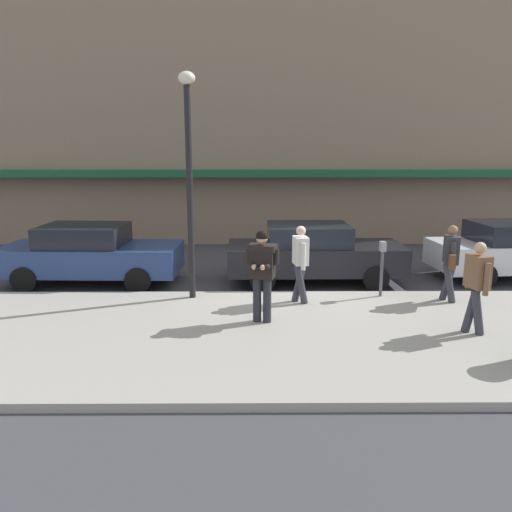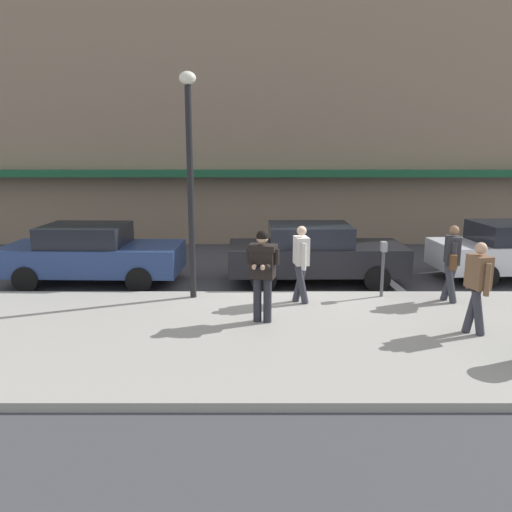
% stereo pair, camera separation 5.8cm
% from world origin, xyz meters
% --- Properties ---
extents(ground_plane, '(80.00, 80.00, 0.00)m').
position_xyz_m(ground_plane, '(0.00, 0.00, 0.00)').
color(ground_plane, '#3D3D42').
extents(sidewalk, '(32.00, 5.30, 0.14)m').
position_xyz_m(sidewalk, '(1.00, -2.85, 0.07)').
color(sidewalk, '#99968E').
rests_on(sidewalk, ground).
extents(curb_paint_line, '(28.00, 0.12, 0.01)m').
position_xyz_m(curb_paint_line, '(1.00, 0.05, 0.00)').
color(curb_paint_line, silver).
rests_on(curb_paint_line, ground).
extents(storefront_facade, '(28.00, 4.70, 15.34)m').
position_xyz_m(storefront_facade, '(1.00, 8.49, 7.65)').
color(storefront_facade, '#84705B').
rests_on(storefront_facade, ground).
extents(parked_sedan_near, '(4.55, 2.03, 1.54)m').
position_xyz_m(parked_sedan_near, '(-4.96, 1.06, 0.79)').
color(parked_sedan_near, navy).
rests_on(parked_sedan_near, ground).
extents(parked_sedan_mid, '(4.53, 1.98, 1.54)m').
position_xyz_m(parked_sedan_mid, '(0.81, 1.13, 0.79)').
color(parked_sedan_mid, black).
rests_on(parked_sedan_mid, ground).
extents(man_texting_on_phone, '(0.63, 0.64, 1.81)m').
position_xyz_m(man_texting_on_phone, '(-0.59, -2.31, 1.25)').
color(man_texting_on_phone, '#23232B').
rests_on(man_texting_on_phone, sidewalk).
extents(pedestrian_in_light_coat, '(0.37, 0.60, 1.70)m').
position_xyz_m(pedestrian_in_light_coat, '(0.26, -1.06, 1.11)').
color(pedestrian_in_light_coat, '#33333D').
rests_on(pedestrian_in_light_coat, sidewalk).
extents(pedestrian_with_bag, '(0.39, 0.71, 1.70)m').
position_xyz_m(pedestrian_with_bag, '(3.53, -1.00, 1.11)').
color(pedestrian_with_bag, '#33333D').
rests_on(pedestrian_with_bag, sidewalk).
extents(pedestrian_dark_coat, '(0.39, 0.59, 1.70)m').
position_xyz_m(pedestrian_dark_coat, '(3.25, -2.95, 1.11)').
color(pedestrian_dark_coat, '#33333D').
rests_on(pedestrian_dark_coat, sidewalk).
extents(street_lamp_post, '(0.36, 0.36, 4.88)m').
position_xyz_m(street_lamp_post, '(-2.14, -0.65, 3.14)').
color(street_lamp_post, black).
rests_on(street_lamp_post, sidewalk).
extents(parking_meter, '(0.12, 0.18, 1.27)m').
position_xyz_m(parking_meter, '(2.15, -0.60, 0.97)').
color(parking_meter, '#4C4C51').
rests_on(parking_meter, sidewalk).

